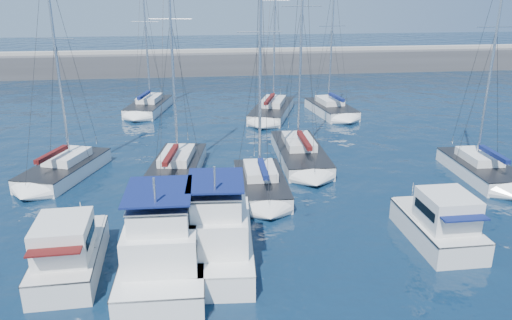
{
  "coord_description": "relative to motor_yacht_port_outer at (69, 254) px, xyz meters",
  "views": [
    {
      "loc": [
        -2.79,
        -21.12,
        12.19
      ],
      "look_at": [
        0.42,
        4.77,
        3.0
      ],
      "focal_mm": 35.0,
      "sensor_mm": 36.0,
      "label": 1
    }
  ],
  "objects": [
    {
      "name": "ground",
      "position": [
        8.63,
        0.86,
        -0.94
      ],
      "size": [
        220.0,
        220.0,
        0.0
      ],
      "primitive_type": "plane",
      "color": "black",
      "rests_on": "ground"
    },
    {
      "name": "breakwater",
      "position": [
        8.63,
        52.86,
        0.11
      ],
      "size": [
        160.0,
        6.0,
        4.45
      ],
      "color": "#424244",
      "rests_on": "ground"
    },
    {
      "name": "motor_yacht_port_outer",
      "position": [
        0.0,
        0.0,
        0.0
      ],
      "size": [
        2.88,
        6.09,
        3.2
      ],
      "rotation": [
        0.0,
        0.0,
        0.04
      ],
      "color": "silver",
      "rests_on": "ground"
    },
    {
      "name": "motor_yacht_port_inner",
      "position": [
        4.2,
        -0.32,
        0.19
      ],
      "size": [
        3.79,
        8.85,
        4.69
      ],
      "rotation": [
        0.0,
        0.0,
        -0.03
      ],
      "color": "white",
      "rests_on": "ground"
    },
    {
      "name": "motor_yacht_stbd_inner",
      "position": [
        6.61,
        0.49,
        0.19
      ],
      "size": [
        3.73,
        8.17,
        4.69
      ],
      "rotation": [
        0.0,
        0.0,
        -0.07
      ],
      "color": "white",
      "rests_on": "ground"
    },
    {
      "name": "motor_yacht_stbd_outer",
      "position": [
        17.6,
        0.64,
        0.0
      ],
      "size": [
        2.77,
        5.58,
        3.2
      ],
      "rotation": [
        0.0,
        0.0,
        0.01
      ],
      "color": "silver",
      "rests_on": "ground"
    },
    {
      "name": "sailboat_mid_a",
      "position": [
        -3.04,
        12.44,
        -0.41
      ],
      "size": [
        5.25,
        7.79,
        14.38
      ],
      "rotation": [
        0.0,
        0.0,
        -0.33
      ],
      "color": "white",
      "rests_on": "ground"
    },
    {
      "name": "sailboat_mid_b",
      "position": [
        4.36,
        11.66,
        -0.4
      ],
      "size": [
        4.36,
        8.84,
        16.33
      ],
      "rotation": [
        0.0,
        0.0,
        -0.16
      ],
      "color": "silver",
      "rests_on": "ground"
    },
    {
      "name": "sailboat_mid_c",
      "position": [
        9.66,
        8.17,
        -0.39
      ],
      "size": [
        3.09,
        6.96,
        15.46
      ],
      "rotation": [
        0.0,
        0.0,
        -0.02
      ],
      "color": "silver",
      "rests_on": "ground"
    },
    {
      "name": "sailboat_mid_d",
      "position": [
        13.31,
        13.78,
        -0.4
      ],
      "size": [
        3.38,
        9.02,
        17.4
      ],
      "rotation": [
        0.0,
        0.0,
        -0.02
      ],
      "color": "silver",
      "rests_on": "ground"
    },
    {
      "name": "sailboat_mid_e",
      "position": [
        24.7,
        9.01,
        -0.4
      ],
      "size": [
        3.21,
        7.13,
        15.57
      ],
      "rotation": [
        0.0,
        0.0,
        -0.02
      ],
      "color": "white",
      "rests_on": "ground"
    },
    {
      "name": "sailboat_back_a",
      "position": [
        1.12,
        30.27,
        -0.42
      ],
      "size": [
        4.6,
        7.88,
        14.02
      ],
      "rotation": [
        0.0,
        0.0,
        -0.22
      ],
      "color": "white",
      "rests_on": "ground"
    },
    {
      "name": "sailboat_back_b",
      "position": [
        13.32,
        27.2,
        -0.4
      ],
      "size": [
        5.91,
        9.69,
        17.44
      ],
      "rotation": [
        0.0,
        0.0,
        -0.32
      ],
      "color": "silver",
      "rests_on": "ground"
    },
    {
      "name": "sailboat_back_c",
      "position": [
        19.22,
        26.98,
        -0.43
      ],
      "size": [
        3.95,
        7.51,
        13.48
      ],
      "rotation": [
        0.0,
        0.0,
        0.13
      ],
      "color": "white",
      "rests_on": "ground"
    }
  ]
}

